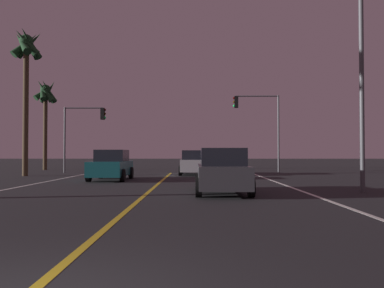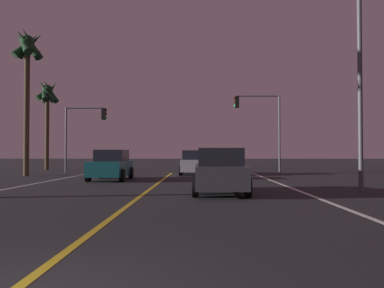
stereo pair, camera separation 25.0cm
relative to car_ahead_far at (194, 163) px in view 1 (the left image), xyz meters
name	(u,v)px [view 1 (the left image)]	position (x,y,z in m)	size (l,w,h in m)	color
lane_edge_right	(318,197)	(4.32, -13.89, -0.82)	(0.16, 32.23, 0.01)	silver
lane_center_divider	(143,197)	(-1.74, -13.89, -0.82)	(0.16, 32.23, 0.01)	gold
car_ahead_far	(194,163)	(0.00, 0.00, 0.00)	(2.02, 4.30, 1.70)	black
car_oncoming	(111,165)	(-4.64, -5.44, 0.00)	(2.02, 4.30, 1.70)	black
car_lead_same_lane	(222,172)	(1.09, -12.72, 0.00)	(2.02, 4.30, 1.70)	black
traffic_light_near_right	(257,115)	(4.89, 2.73, 3.60)	(3.58, 0.36, 5.96)	#4C4C51
traffic_light_near_left	(85,124)	(-8.42, 2.73, 2.96)	(3.26, 0.36, 5.05)	#4C4C51
street_lamp_right_near	(349,51)	(6.11, -12.17, 4.68)	(2.27, 0.44, 8.77)	#4C4C51
palm_tree_left_mid	(26,57)	(-11.13, -1.66, 7.05)	(2.30, 2.17, 9.79)	#473826
palm_tree_left_far	(46,98)	(-13.29, 7.42, 5.61)	(2.26, 2.23, 8.11)	#473826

